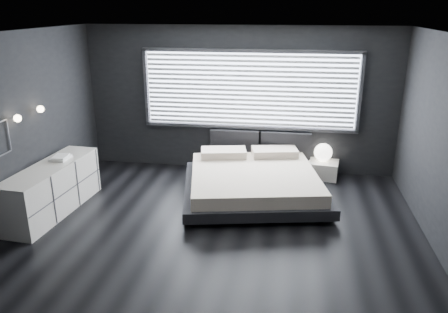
# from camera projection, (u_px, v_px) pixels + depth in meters

# --- Properties ---
(room) EXTENTS (6.04, 6.00, 2.80)m
(room) POSITION_uv_depth(u_px,v_px,m) (214.00, 142.00, 5.86)
(room) COLOR black
(room) RESTS_ON ground
(window) EXTENTS (4.14, 0.09, 1.52)m
(window) POSITION_uv_depth(u_px,v_px,m) (249.00, 90.00, 8.28)
(window) COLOR white
(window) RESTS_ON ground
(headboard) EXTENTS (1.96, 0.16, 0.52)m
(headboard) POSITION_uv_depth(u_px,v_px,m) (260.00, 144.00, 8.53)
(headboard) COLOR black
(headboard) RESTS_ON ground
(sconce_near) EXTENTS (0.18, 0.11, 0.11)m
(sconce_near) POSITION_uv_depth(u_px,v_px,m) (17.00, 118.00, 6.26)
(sconce_near) COLOR silver
(sconce_near) RESTS_ON ground
(sconce_far) EXTENTS (0.18, 0.11, 0.11)m
(sconce_far) POSITION_uv_depth(u_px,v_px,m) (40.00, 109.00, 6.82)
(sconce_far) COLOR silver
(sconce_far) RESTS_ON ground
(bed) EXTENTS (2.74, 2.66, 0.61)m
(bed) POSITION_uv_depth(u_px,v_px,m) (253.00, 181.00, 7.49)
(bed) COLOR black
(bed) RESTS_ON ground
(nightstand) EXTENTS (0.62, 0.54, 0.32)m
(nightstand) POSITION_uv_depth(u_px,v_px,m) (323.00, 169.00, 8.36)
(nightstand) COLOR silver
(nightstand) RESTS_ON ground
(orb_lamp) EXTENTS (0.34, 0.34, 0.34)m
(orb_lamp) POSITION_uv_depth(u_px,v_px,m) (323.00, 152.00, 8.29)
(orb_lamp) COLOR white
(orb_lamp) RESTS_ON nightstand
(dresser) EXTENTS (0.70, 2.00, 0.79)m
(dresser) POSITION_uv_depth(u_px,v_px,m) (53.00, 189.00, 6.89)
(dresser) COLOR silver
(dresser) RESTS_ON ground
(book_stack) EXTENTS (0.25, 0.33, 0.07)m
(book_stack) POSITION_uv_depth(u_px,v_px,m) (61.00, 158.00, 7.02)
(book_stack) COLOR white
(book_stack) RESTS_ON dresser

